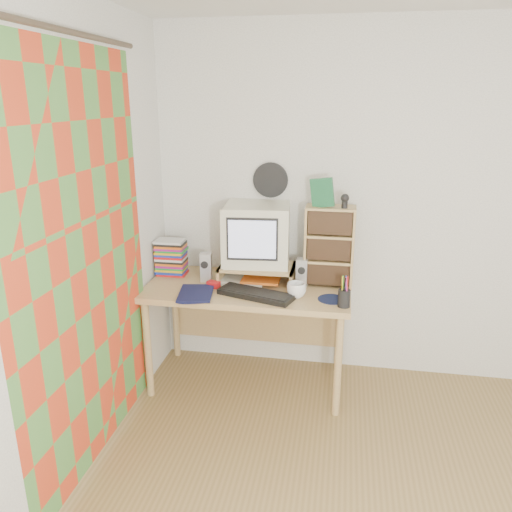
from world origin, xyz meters
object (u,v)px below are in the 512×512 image
at_px(desk, 250,300).
at_px(cd_rack, 329,246).
at_px(keyboard, 256,294).
at_px(diary, 179,292).
at_px(dvd_stack, 171,255).
at_px(crt_monitor, 257,235).
at_px(mug, 296,290).

xyz_separation_m(desk, cd_rack, (0.54, 0.07, 0.41)).
height_order(keyboard, diary, diary).
distance_m(keyboard, diary, 0.51).
bearing_deg(cd_rack, diary, -158.11).
distance_m(cd_rack, diary, 1.05).
relative_size(dvd_stack, diary, 1.10).
bearing_deg(cd_rack, crt_monitor, 177.78).
bearing_deg(crt_monitor, desk, -117.38).
distance_m(desk, keyboard, 0.30).
distance_m(desk, crt_monitor, 0.47).
bearing_deg(diary, dvd_stack, 105.75).
relative_size(crt_monitor, diary, 1.65).
xyz_separation_m(desk, mug, (0.35, -0.21, 0.18)).
distance_m(keyboard, mug, 0.27).
xyz_separation_m(desk, diary, (-0.41, -0.31, 0.16)).
bearing_deg(cd_rack, desk, -172.89).
bearing_deg(desk, diary, -142.78).
distance_m(crt_monitor, cd_rack, 0.51).
relative_size(cd_rack, diary, 2.07).
bearing_deg(keyboard, crt_monitor, 117.01).
xyz_separation_m(dvd_stack, mug, (0.94, -0.29, -0.10)).
bearing_deg(dvd_stack, cd_rack, -1.89).
relative_size(crt_monitor, dvd_stack, 1.50).
relative_size(desk, cd_rack, 2.54).
distance_m(dvd_stack, cd_rack, 1.14).
height_order(desk, keyboard, keyboard).
distance_m(keyboard, cd_rack, 0.60).
bearing_deg(desk, keyboard, -69.93).
relative_size(cd_rack, mug, 4.41).
relative_size(mug, diary, 0.47).
xyz_separation_m(keyboard, dvd_stack, (-0.68, 0.32, 0.13)).
distance_m(mug, diary, 0.77).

